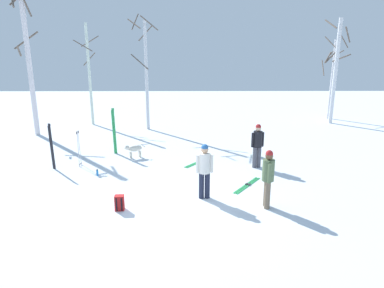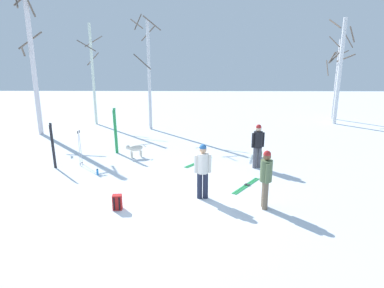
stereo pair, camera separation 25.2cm
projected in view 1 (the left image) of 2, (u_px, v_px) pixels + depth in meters
name	position (u px, v px, depth m)	size (l,w,h in m)	color
ground_plane	(167.00, 200.00, 10.27)	(60.00, 60.00, 0.00)	white
person_0	(258.00, 143.00, 12.91)	(0.51, 0.34, 1.72)	#4C4C56
person_1	(205.00, 168.00, 10.13)	(0.52, 0.34, 1.72)	#1E2338
person_2	(268.00, 175.00, 9.51)	(0.34, 0.52, 1.72)	#72604C
dog	(134.00, 149.00, 14.24)	(0.84, 0.45, 0.57)	beige
ski_pair_planted_0	(52.00, 147.00, 12.76)	(0.16, 0.08, 1.78)	black
ski_pair_planted_1	(114.00, 131.00, 14.70)	(0.16, 0.08, 2.02)	green
ski_pair_lying_0	(247.00, 185.00, 11.36)	(1.13, 1.50, 0.05)	green
ski_pair_lying_1	(198.00, 162.00, 13.74)	(1.15, 1.43, 0.05)	green
ski_poles_0	(79.00, 147.00, 13.15)	(0.07, 0.27, 1.40)	#B2B2BC
backpack_0	(120.00, 203.00, 9.54)	(0.27, 0.30, 0.44)	red
backpack_1	(257.00, 152.00, 14.42)	(0.34, 0.32, 0.44)	#4C7F3F
water_bottle_0	(97.00, 173.00, 12.22)	(0.07, 0.07, 0.24)	#1E72BF
birch_tree_0	(29.00, 62.00, 17.37)	(1.18, 1.46, 7.42)	silver
birch_tree_1	(89.00, 74.00, 20.23)	(1.24, 1.27, 6.00)	silver
birch_tree_2	(146.00, 72.00, 18.84)	(1.70, 1.61, 6.41)	silver
birch_tree_3	(335.00, 70.00, 20.59)	(1.60, 1.56, 6.32)	silver
birch_tree_4	(332.00, 76.00, 22.23)	(1.54, 1.54, 5.66)	silver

